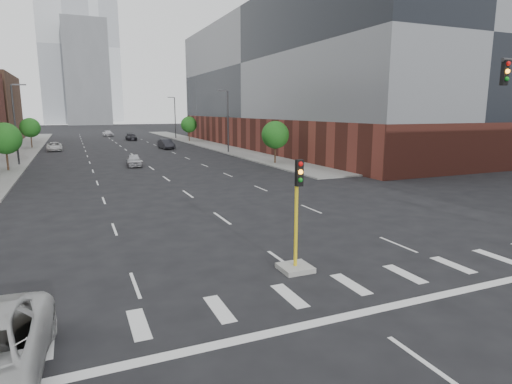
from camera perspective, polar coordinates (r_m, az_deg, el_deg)
sidewalk_left_far at (r=79.63m, az=-28.46°, el=5.12°), size 5.00×92.00×0.15m
sidewalk_right_far at (r=82.47m, az=-7.16°, el=6.49°), size 5.00×92.00×0.15m
building_right_main at (r=75.09m, az=6.81°, el=14.43°), size 24.00×70.00×22.00m
tower_left at (r=226.89m, az=-24.17°, el=17.22°), size 22.00×22.00×70.00m
tower_right at (r=267.79m, az=-20.13°, el=17.45°), size 20.00×20.00×80.00m
tower_mid at (r=205.81m, az=-21.65°, el=14.50°), size 18.00×18.00×44.00m
median_traffic_signal at (r=16.82m, az=5.35°, el=-7.30°), size 1.20×1.20×4.40m
streetlight_right_a at (r=63.67m, az=-3.84°, el=9.74°), size 1.60×0.22×9.07m
streetlight_right_b at (r=97.38m, az=-10.79°, el=9.95°), size 1.60×0.22×9.07m
streetlight_left at (r=55.37m, az=-29.40°, el=8.23°), size 1.60×0.22×9.07m
tree_left_near at (r=50.53m, az=-30.47°, el=6.17°), size 3.20×3.20×4.85m
tree_left_far at (r=80.35m, az=-27.90°, el=7.59°), size 3.20×3.20×4.85m
tree_right_near at (r=50.08m, az=2.58°, el=7.61°), size 3.20×3.20×4.85m
tree_right_far at (r=87.82m, az=-8.94°, el=8.87°), size 3.20×3.20×4.85m
car_near_left at (r=50.10m, az=-15.95°, el=4.09°), size 1.89×4.08×1.35m
car_mid_right at (r=71.72m, az=-11.90°, el=6.28°), size 2.09×4.94×1.58m
car_far_left at (r=73.78m, az=-25.30°, el=5.50°), size 2.40×4.89×1.34m
car_deep_right at (r=94.29m, az=-16.31°, el=7.07°), size 2.03×4.92×1.42m
car_distant at (r=109.86m, az=-19.14°, el=7.41°), size 2.52×4.77×1.55m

